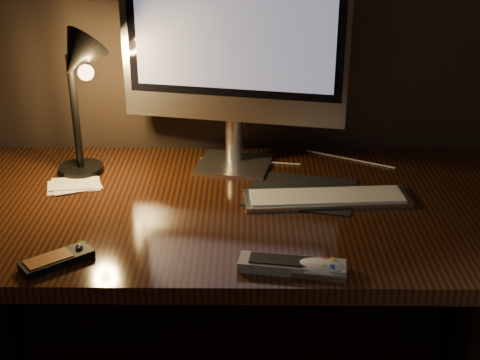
{
  "coord_description": "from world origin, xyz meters",
  "views": [
    {
      "loc": [
        0.05,
        0.37,
        1.49
      ],
      "look_at": [
        0.03,
        1.73,
        0.87
      ],
      "focal_mm": 50.0,
      "sensor_mm": 36.0,
      "label": 1
    }
  ],
  "objects_px": {
    "keyboard": "(327,198)",
    "mouse": "(320,269)",
    "media_remote": "(57,260)",
    "desk_lamp": "(78,78)",
    "desk": "(229,235)",
    "tv_remote": "(292,265)",
    "monitor": "(233,33)"
  },
  "relations": [
    {
      "from": "desk",
      "to": "media_remote",
      "type": "relative_size",
      "value": 10.55
    },
    {
      "from": "desk",
      "to": "keyboard",
      "type": "distance_m",
      "value": 0.29
    },
    {
      "from": "keyboard",
      "to": "tv_remote",
      "type": "distance_m",
      "value": 0.35
    },
    {
      "from": "media_remote",
      "to": "keyboard",
      "type": "bearing_deg",
      "value": -11.32
    },
    {
      "from": "mouse",
      "to": "tv_remote",
      "type": "height_order",
      "value": "tv_remote"
    },
    {
      "from": "monitor",
      "to": "desk_lamp",
      "type": "relative_size",
      "value": 1.54
    },
    {
      "from": "media_remote",
      "to": "tv_remote",
      "type": "xyz_separation_m",
      "value": [
        0.49,
        -0.02,
        0.0
      ]
    },
    {
      "from": "desk",
      "to": "desk_lamp",
      "type": "relative_size",
      "value": 3.89
    },
    {
      "from": "monitor",
      "to": "keyboard",
      "type": "xyz_separation_m",
      "value": [
        0.24,
        -0.21,
        -0.37
      ]
    },
    {
      "from": "desk",
      "to": "tv_remote",
      "type": "xyz_separation_m",
      "value": [
        0.14,
        -0.38,
        0.14
      ]
    },
    {
      "from": "keyboard",
      "to": "mouse",
      "type": "relative_size",
      "value": 3.71
    },
    {
      "from": "monitor",
      "to": "tv_remote",
      "type": "relative_size",
      "value": 2.81
    },
    {
      "from": "keyboard",
      "to": "tv_remote",
      "type": "relative_size",
      "value": 1.83
    },
    {
      "from": "desk",
      "to": "keyboard",
      "type": "xyz_separation_m",
      "value": [
        0.25,
        -0.05,
        0.14
      ]
    },
    {
      "from": "desk",
      "to": "desk_lamp",
      "type": "bearing_deg",
      "value": 167.52
    },
    {
      "from": "media_remote",
      "to": "tv_remote",
      "type": "relative_size",
      "value": 0.67
    },
    {
      "from": "monitor",
      "to": "mouse",
      "type": "relative_size",
      "value": 5.68
    },
    {
      "from": "monitor",
      "to": "media_remote",
      "type": "distance_m",
      "value": 0.73
    },
    {
      "from": "mouse",
      "to": "desk_lamp",
      "type": "distance_m",
      "value": 0.79
    },
    {
      "from": "tv_remote",
      "to": "keyboard",
      "type": "bearing_deg",
      "value": 80.72
    },
    {
      "from": "mouse",
      "to": "desk_lamp",
      "type": "bearing_deg",
      "value": 148.67
    },
    {
      "from": "mouse",
      "to": "media_remote",
      "type": "height_order",
      "value": "media_remote"
    },
    {
      "from": "monitor",
      "to": "media_remote",
      "type": "relative_size",
      "value": 4.17
    },
    {
      "from": "monitor",
      "to": "mouse",
      "type": "bearing_deg",
      "value": -60.15
    },
    {
      "from": "tv_remote",
      "to": "desk_lamp",
      "type": "relative_size",
      "value": 0.55
    },
    {
      "from": "desk",
      "to": "tv_remote",
      "type": "height_order",
      "value": "tv_remote"
    },
    {
      "from": "desk",
      "to": "mouse",
      "type": "height_order",
      "value": "mouse"
    },
    {
      "from": "media_remote",
      "to": "desk_lamp",
      "type": "distance_m",
      "value": 0.52
    },
    {
      "from": "keyboard",
      "to": "tv_remote",
      "type": "xyz_separation_m",
      "value": [
        -0.11,
        -0.33,
        0.0
      ]
    },
    {
      "from": "keyboard",
      "to": "desk_lamp",
      "type": "relative_size",
      "value": 1.0
    },
    {
      "from": "desk",
      "to": "monitor",
      "type": "xyz_separation_m",
      "value": [
        0.01,
        0.16,
        0.5
      ]
    },
    {
      "from": "monitor",
      "to": "media_remote",
      "type": "bearing_deg",
      "value": -113.55
    }
  ]
}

